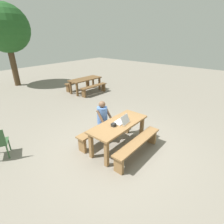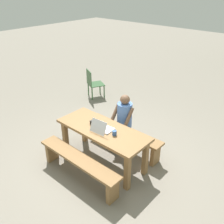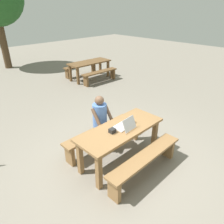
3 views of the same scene
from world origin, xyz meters
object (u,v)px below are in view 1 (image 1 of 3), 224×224
object	(u,v)px
picnic_table_front	(119,127)
tree_left	(5,29)
coffee_mug	(126,118)
person_seated	(103,118)
small_pouch	(113,125)
picnic_table_mid	(85,81)
laptop	(122,121)

from	to	relation	value
picnic_table_front	tree_left	size ratio (longest dim) A/B	0.40
coffee_mug	person_seated	world-z (taller)	person_seated
small_pouch	tree_left	distance (m)	9.41
coffee_mug	small_pouch	bearing A→B (deg)	177.49
picnic_table_mid	coffee_mug	bearing A→B (deg)	-118.23
small_pouch	laptop	bearing A→B (deg)	-13.46
picnic_table_front	coffee_mug	xyz separation A→B (m)	(0.31, -0.02, 0.17)
picnic_table_mid	person_seated	bearing A→B (deg)	-124.55
small_pouch	coffee_mug	bearing A→B (deg)	-2.51
coffee_mug	tree_left	size ratio (longest dim) A/B	0.02
small_pouch	coffee_mug	distance (m)	0.54
laptop	person_seated	world-z (taller)	person_seated
picnic_table_mid	tree_left	xyz separation A→B (m)	(-1.82, 4.34, 2.61)
coffee_mug	person_seated	distance (m)	0.68
laptop	tree_left	bearing A→B (deg)	-101.43
picnic_table_front	tree_left	world-z (taller)	tree_left
person_seated	tree_left	size ratio (longest dim) A/B	0.27
laptop	person_seated	size ratio (longest dim) A/B	0.30
small_pouch	person_seated	world-z (taller)	person_seated
coffee_mug	picnic_table_mid	xyz separation A→B (m)	(2.70, 4.67, -0.19)
person_seated	picnic_table_front	bearing A→B (deg)	-91.91
picnic_table_front	small_pouch	xyz separation A→B (m)	(-0.23, 0.00, 0.17)
tree_left	coffee_mug	bearing A→B (deg)	-95.58
coffee_mug	picnic_table_mid	world-z (taller)	coffee_mug
person_seated	picnic_table_mid	world-z (taller)	person_seated
picnic_table_front	tree_left	xyz separation A→B (m)	(1.19, 8.98, 2.59)
small_pouch	picnic_table_mid	size ratio (longest dim) A/B	0.06
person_seated	tree_left	bearing A→B (deg)	82.07
small_pouch	picnic_table_mid	world-z (taller)	small_pouch
small_pouch	picnic_table_front	bearing A→B (deg)	-0.42
laptop	small_pouch	size ratio (longest dim) A/B	3.26
small_pouch	coffee_mug	world-z (taller)	coffee_mug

